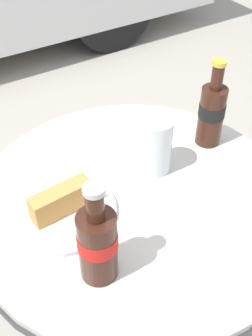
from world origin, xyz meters
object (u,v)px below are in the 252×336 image
Objects in this scene: bistro_table at (134,238)px; cola_bottle_right at (212,112)px; lunch_plate_near at (62,208)px; cola_bottle_left at (98,242)px; drinking_glass at (156,147)px.

bistro_table is 3.26× the size of cola_bottle_right.
cola_bottle_right reaches higher than lunch_plate_near.
lunch_plate_near is (-0.41, -0.03, -0.07)m from cola_bottle_right.
lunch_plate_near is (-0.16, 0.03, 0.17)m from bistro_table.
bistro_table is at bearing -11.70° from lunch_plate_near.
cola_bottle_left is at bearing -140.79° from bistro_table.
lunch_plate_near is at bearing -176.43° from drinking_glass.
bistro_table is 3.34× the size of cola_bottle_left.
cola_bottle_left is 0.95× the size of lunch_plate_near.
drinking_glass is 0.59× the size of lunch_plate_near.
drinking_glass is (0.25, 0.18, -0.02)m from cola_bottle_left.
bistro_table is at bearing -166.57° from cola_bottle_right.
cola_bottle_left reaches higher than bistro_table.
cola_bottle_left is 0.31m from drinking_glass.
drinking_glass reaches higher than lunch_plate_near.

